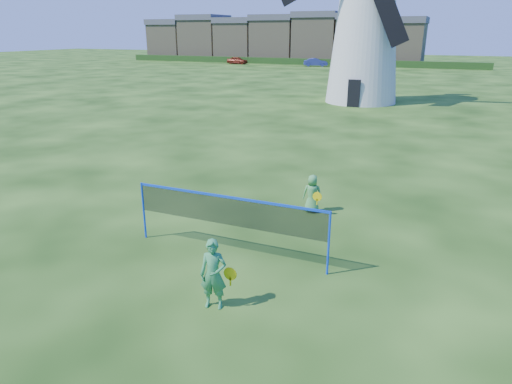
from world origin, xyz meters
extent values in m
plane|color=black|center=(0.00, 0.00, 0.00)|extent=(220.00, 220.00, 0.00)
cube|color=black|center=(-2.34, 24.45, 0.98)|extent=(0.89, 0.11, 1.97)
cube|color=black|center=(-2.34, 24.99, 4.47)|extent=(0.63, 0.11, 0.81)
cube|color=black|center=(-2.34, 25.42, 7.34)|extent=(0.54, 0.11, 0.72)
cube|color=black|center=(-0.84, 24.98, 7.23)|extent=(3.84, 0.09, 6.19)
cylinder|color=blue|center=(-2.75, -0.15, 0.78)|extent=(0.05, 0.05, 1.55)
cylinder|color=blue|center=(2.25, -0.15, 0.78)|extent=(0.05, 0.05, 1.55)
cube|color=black|center=(-0.25, -0.15, 1.15)|extent=(5.00, 0.02, 0.70)
cube|color=blue|center=(-0.25, -0.15, 1.52)|extent=(5.00, 0.02, 0.06)
imported|color=#398E51|center=(0.50, -2.31, 0.74)|extent=(0.60, 0.47, 1.47)
cylinder|color=yellow|center=(0.78, -2.13, 0.72)|extent=(0.28, 0.02, 0.28)
cube|color=yellow|center=(0.78, -2.13, 0.55)|extent=(0.03, 0.02, 0.20)
imported|color=#4A9B4F|center=(0.81, 3.41, 0.59)|extent=(0.65, 0.50, 1.18)
cylinder|color=yellow|center=(1.03, 3.19, 0.60)|extent=(0.28, 0.02, 0.28)
cube|color=yellow|center=(1.03, 3.19, 0.43)|extent=(0.03, 0.02, 0.20)
cube|color=gray|center=(-48.65, 72.00, 3.21)|extent=(6.71, 8.00, 6.43)
cube|color=#4C4C54|center=(-48.65, 72.00, 6.93)|extent=(7.01, 8.40, 1.00)
cube|color=gray|center=(-41.34, 72.00, 3.59)|extent=(7.30, 8.00, 7.18)
cube|color=#4C4C54|center=(-41.34, 72.00, 7.68)|extent=(7.60, 8.40, 1.00)
cube|color=gray|center=(-33.96, 72.00, 3.30)|extent=(6.86, 8.00, 6.61)
cube|color=#4C4C54|center=(-33.96, 72.00, 7.11)|extent=(7.16, 8.40, 1.00)
cube|color=gray|center=(-26.45, 72.00, 3.50)|extent=(7.56, 8.00, 7.01)
cube|color=#4C4C54|center=(-26.45, 72.00, 7.51)|extent=(7.86, 8.40, 1.00)
cube|color=gray|center=(-18.72, 72.00, 3.70)|extent=(7.29, 8.00, 7.39)
cube|color=#4C4C54|center=(-18.72, 72.00, 7.89)|extent=(7.59, 8.40, 1.00)
cube|color=gray|center=(-11.37, 72.00, 3.53)|extent=(6.82, 8.00, 7.06)
cube|color=#4C4C54|center=(-11.37, 72.00, 7.56)|extent=(7.12, 8.40, 1.00)
cube|color=gray|center=(-4.39, 72.00, 3.21)|extent=(6.53, 8.00, 6.43)
cube|color=#4C4C54|center=(-4.39, 72.00, 6.93)|extent=(6.83, 8.40, 1.00)
cube|color=#193814|center=(-22.00, 66.00, 0.50)|extent=(62.00, 0.80, 1.00)
imported|color=maroon|center=(-30.16, 63.15, 0.61)|extent=(3.64, 1.61, 1.22)
imported|color=navy|center=(-16.46, 63.21, 0.62)|extent=(3.98, 2.32, 1.24)
camera|label=1|loc=(4.39, -9.25, 5.25)|focal=32.00mm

